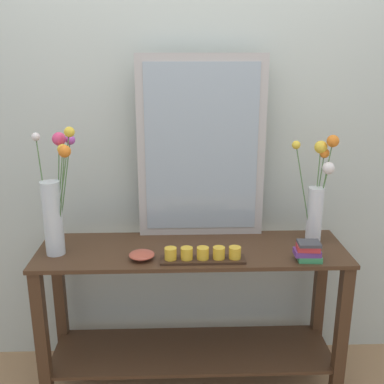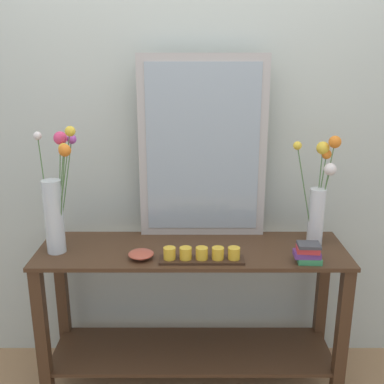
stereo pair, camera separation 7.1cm
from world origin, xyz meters
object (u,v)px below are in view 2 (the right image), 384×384
Objects in this scene: tall_vase_left at (56,201)px; vase_right at (319,196)px; console_table at (192,303)px; mirror_leaning at (203,149)px; decorative_bowl at (141,254)px; candle_tray at (202,255)px; book_stack at (308,253)px.

tall_vase_left is 1.26m from vase_right.
mirror_leaning reaches higher than console_table.
mirror_leaning is 0.61m from decorative_bowl.
decorative_bowl is (-0.24, -0.11, 0.33)m from console_table.
vase_right is 0.65m from candle_tray.
decorative_bowl reaches higher than console_table.
tall_vase_left is 0.73m from candle_tray.
vase_right is at bearing 6.11° from console_table.
candle_tray is at bearing -5.77° from decorative_bowl.
mirror_leaning reaches higher than decorative_bowl.
tall_vase_left is (-0.64, -0.03, 0.56)m from console_table.
candle_tray reaches higher than console_table.
mirror_leaning is 0.72m from book_stack.
vase_right is (1.26, 0.10, -0.01)m from tall_vase_left.
console_table is 2.48× the size of tall_vase_left.
decorative_bowl is at bearing 176.72° from book_stack.
vase_right is at bearing 19.89° from candle_tray.
mirror_leaning is at bearing 143.95° from book_stack.
mirror_leaning is at bearing 17.71° from tall_vase_left.
book_stack is (0.48, -0.02, 0.02)m from candle_tray.
mirror_leaning is 0.75m from tall_vase_left.
tall_vase_left is at bearing -177.07° from console_table.
mirror_leaning is at bearing 74.09° from console_table.
decorative_bowl is (-0.86, -0.18, -0.23)m from vase_right.
mirror_leaning is at bearing 88.46° from candle_tray.
console_table is 0.79m from mirror_leaning.
console_table is 0.85m from tall_vase_left.
console_table is 2.76× the size of vase_right.
candle_tray is at bearing -91.54° from mirror_leaning.
tall_vase_left is at bearing -162.29° from mirror_leaning.
candle_tray is (-0.58, -0.21, -0.22)m from vase_right.
mirror_leaning is 1.69× the size of vase_right.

